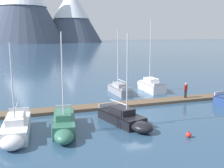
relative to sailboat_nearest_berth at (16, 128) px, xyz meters
name	(u,v)px	position (x,y,z in m)	size (l,w,h in m)	color
ground_plane	(136,117)	(10.16, 1.19, -0.62)	(700.00, 700.00, 0.00)	#2D4C6B
mountain_central_massif	(23,1)	(14.45, 238.57, 35.65)	(72.90, 72.90, 67.95)	#424C60
mountain_shoulder_ridge	(71,14)	(58.64, 244.28, 26.44)	(58.88, 58.88, 50.56)	#424C60
dock	(119,105)	(10.16, 5.19, -0.48)	(24.93, 2.69, 0.30)	brown
sailboat_nearest_berth	(16,128)	(0.00, 0.00, 0.00)	(2.44, 6.32, 6.77)	silver
sailboat_second_berth	(64,124)	(3.43, -0.26, -0.02)	(2.65, 6.43, 7.51)	#336B56
sailboat_mid_dock_port	(125,118)	(8.46, -0.32, -0.07)	(2.91, 6.30, 7.40)	black
sailboat_mid_dock_starboard	(119,89)	(12.57, 11.20, -0.06)	(1.64, 5.92, 8.07)	#93939E
sailboat_far_berth	(150,85)	(17.04, 11.27, 0.07)	(2.12, 6.24, 9.28)	white
person_on_dock	(186,89)	(18.17, 4.99, 0.64)	(0.55, 0.35, 1.69)	#232328
mooring_buoy_channel_marker	(189,135)	(11.58, -4.58, -0.42)	(0.40, 0.40, 0.48)	red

